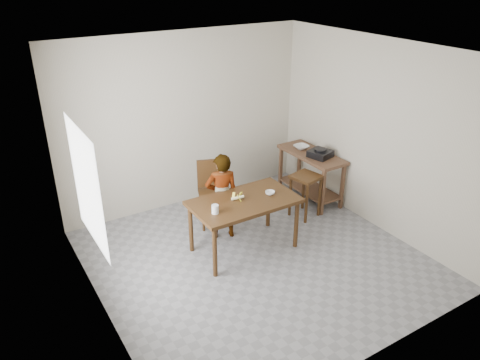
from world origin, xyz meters
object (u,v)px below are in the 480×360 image
child (222,197)px  prep_counter (310,176)px  stool (305,196)px  dining_chair (215,195)px  dining_table (244,225)px

child → prep_counter: bearing=-154.7°
prep_counter → stool: 0.61m
prep_counter → dining_chair: size_ratio=1.27×
dining_table → prep_counter: prep_counter is taller
stool → child: bearing=173.9°
dining_table → stool: size_ratio=2.07×
prep_counter → stool: size_ratio=1.77×
child → stool: bearing=-169.2°
dining_table → child: 0.51m
dining_table → child: bearing=101.6°
prep_counter → child: bearing=-171.6°
dining_table → dining_chair: (0.00, 0.81, 0.10)m
dining_chair → dining_table: bearing=-68.8°
prep_counter → child: size_ratio=0.95×
prep_counter → dining_table: bearing=-157.9°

